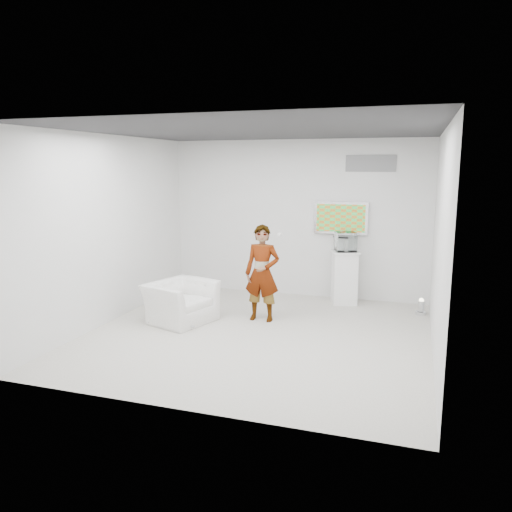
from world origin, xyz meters
name	(u,v)px	position (x,y,z in m)	size (l,w,h in m)	color
room	(258,236)	(0.00, 0.00, 1.50)	(5.01, 5.01, 3.00)	beige
tv	(341,218)	(0.85, 2.45, 1.55)	(1.00, 0.08, 0.60)	silver
logo_decal	(371,163)	(1.35, 2.49, 2.55)	(0.90, 0.02, 0.30)	slate
person	(262,273)	(-0.15, 0.71, 0.79)	(0.58, 0.38, 1.58)	white
armchair	(181,302)	(-1.39, 0.22, 0.33)	(1.01, 0.88, 0.65)	white
pedestal	(344,277)	(0.99, 2.15, 0.49)	(0.47, 0.47, 0.98)	white
floor_uplight	(421,307)	(2.35, 1.82, 0.14)	(0.18, 0.18, 0.27)	silver
vitrine	(345,242)	(0.99, 2.15, 1.15)	(0.35, 0.35, 0.35)	white
console	(345,246)	(0.99, 2.15, 1.07)	(0.04, 0.14, 0.20)	white
wii_remote	(280,234)	(0.10, 0.86, 1.42)	(0.03, 0.13, 0.03)	white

